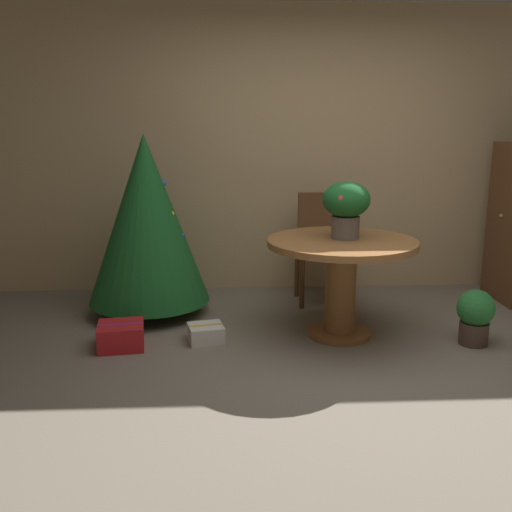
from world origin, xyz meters
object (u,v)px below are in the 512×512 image
Objects in this scene: round_dining_table at (341,266)px; gift_box_red at (121,336)px; potted_plant at (475,315)px; gift_box_cream at (206,333)px; holiday_tree at (147,219)px; flower_vase at (346,204)px; wooden_chair_far at (321,241)px.

gift_box_red is (-1.59, -0.15, -0.45)m from round_dining_table.
gift_box_cream is at bearing 175.52° from potted_plant.
holiday_tree is at bearing 158.07° from round_dining_table.
round_dining_table is at bearing -123.09° from flower_vase.
wooden_chair_far is 2.35× the size of potted_plant.
flower_vase is at bearing 6.84° from gift_box_red.
round_dining_table is at bearing -90.00° from wooden_chair_far.
gift_box_red is 2.53m from potted_plant.
gift_box_red is (-0.60, -0.08, 0.02)m from gift_box_cream.
gift_box_cream is 0.71× the size of potted_plant.
round_dining_table reaches higher than potted_plant.
round_dining_table is 3.79× the size of gift_box_cream.
wooden_chair_far is at bearing 90.00° from round_dining_table.
round_dining_table is 1.62m from holiday_tree.
potted_plant is at bearing -18.68° from holiday_tree.
flower_vase is (0.03, 0.04, 0.45)m from round_dining_table.
gift_box_cream is 1.94m from potted_plant.
wooden_chair_far is at bearing 33.94° from gift_box_red.
gift_box_cream is 0.60m from gift_box_red.
flower_vase is 1.62m from holiday_tree.
holiday_tree is 2.61m from potted_plant.
holiday_tree is 1.04m from gift_box_red.
potted_plant is (0.93, -1.14, -0.31)m from wooden_chair_far.
potted_plant is at bearing -1.60° from gift_box_red.
round_dining_table is at bearing 3.98° from gift_box_cream.
gift_box_red is at bearing -173.16° from flower_vase.
wooden_chair_far is 1.51m from potted_plant.
holiday_tree reaches higher than gift_box_cream.
round_dining_table is 1.66m from gift_box_red.
gift_box_red reaches higher than gift_box_cream.
round_dining_table is 0.92m from wooden_chair_far.
gift_box_cream is (-1.02, -0.11, -0.92)m from flower_vase.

